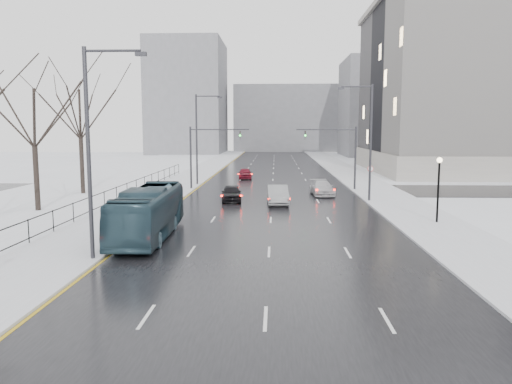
# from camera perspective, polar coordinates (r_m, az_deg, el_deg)

# --- Properties ---
(road) EXTENTS (16.00, 150.00, 0.04)m
(road) POSITION_cam_1_polar(r_m,az_deg,el_deg) (63.22, 1.95, 1.57)
(road) COLOR black
(road) RESTS_ON ground
(cross_road) EXTENTS (130.00, 10.00, 0.04)m
(cross_road) POSITION_cam_1_polar(r_m,az_deg,el_deg) (51.29, 1.88, 0.23)
(cross_road) COLOR black
(cross_road) RESTS_ON ground
(sidewalk_left) EXTENTS (5.00, 150.00, 0.16)m
(sidewalk_left) POSITION_cam_1_polar(r_m,az_deg,el_deg) (64.13, -7.47, 1.64)
(sidewalk_left) COLOR silver
(sidewalk_left) RESTS_ON ground
(sidewalk_right) EXTENTS (5.00, 150.00, 0.16)m
(sidewalk_right) POSITION_cam_1_polar(r_m,az_deg,el_deg) (64.03, 11.39, 1.55)
(sidewalk_right) COLOR silver
(sidewalk_right) RESTS_ON ground
(park_strip) EXTENTS (14.00, 150.00, 0.12)m
(park_strip) POSITION_cam_1_polar(r_m,az_deg,el_deg) (66.39, -15.59, 1.61)
(park_strip) COLOR white
(park_strip) RESTS_ON ground
(tree_park_d) EXTENTS (8.75, 8.75, 12.50)m
(tree_park_d) POSITION_cam_1_polar(r_m,az_deg,el_deg) (41.59, -23.62, -2.06)
(tree_park_d) COLOR black
(tree_park_d) RESTS_ON ground
(tree_park_e) EXTENTS (9.45, 9.45, 13.50)m
(tree_park_e) POSITION_cam_1_polar(r_m,az_deg,el_deg) (50.82, -19.14, -0.26)
(tree_park_e) COLOR black
(tree_park_e) RESTS_ON ground
(iron_fence) EXTENTS (0.06, 70.00, 1.30)m
(iron_fence) POSITION_cam_1_polar(r_m,az_deg,el_deg) (35.90, -19.55, -1.80)
(iron_fence) COLOR black
(iron_fence) RESTS_ON sidewalk_left
(streetlight_r_mid) EXTENTS (2.95, 0.25, 10.00)m
(streetlight_r_mid) POSITION_cam_1_polar(r_m,az_deg,el_deg) (43.62, 12.70, 6.20)
(streetlight_r_mid) COLOR #2D2D33
(streetlight_r_mid) RESTS_ON ground
(streetlight_l_near) EXTENTS (2.95, 0.25, 10.00)m
(streetlight_l_near) POSITION_cam_1_polar(r_m,az_deg,el_deg) (24.43, -18.14, 5.30)
(streetlight_l_near) COLOR #2D2D33
(streetlight_l_near) RESTS_ON ground
(streetlight_l_far) EXTENTS (2.95, 0.25, 10.00)m
(streetlight_l_far) POSITION_cam_1_polar(r_m,az_deg,el_deg) (55.56, -6.57, 6.52)
(streetlight_l_far) COLOR #2D2D33
(streetlight_l_far) RESTS_ON ground
(lamppost_r_mid) EXTENTS (0.36, 0.36, 4.28)m
(lamppost_r_mid) POSITION_cam_1_polar(r_m,az_deg,el_deg) (34.76, 20.15, 1.28)
(lamppost_r_mid) COLOR black
(lamppost_r_mid) RESTS_ON sidewalk_right
(mast_signal_right) EXTENTS (6.10, 0.33, 6.50)m
(mast_signal_right) POSITION_cam_1_polar(r_m,az_deg,el_deg) (51.43, 10.12, 4.71)
(mast_signal_right) COLOR #2D2D33
(mast_signal_right) RESTS_ON ground
(mast_signal_left) EXTENTS (6.10, 0.33, 6.50)m
(mast_signal_left) POSITION_cam_1_polar(r_m,az_deg,el_deg) (51.52, -6.30, 4.79)
(mast_signal_left) COLOR #2D2D33
(mast_signal_left) RESTS_ON ground
(no_uturn_sign) EXTENTS (0.60, 0.06, 2.70)m
(no_uturn_sign) POSITION_cam_1_polar(r_m,az_deg,el_deg) (47.91, 12.94, 2.30)
(no_uturn_sign) COLOR #2D2D33
(no_uturn_sign) RESTS_ON sidewalk_right
(bldg_far_right) EXTENTS (24.00, 20.00, 22.00)m
(bldg_far_right) POSITION_cam_1_polar(r_m,az_deg,el_deg) (121.20, 15.66, 9.23)
(bldg_far_right) COLOR slate
(bldg_far_right) RESTS_ON ground
(bldg_far_left) EXTENTS (18.00, 22.00, 28.00)m
(bldg_far_left) POSITION_cam_1_polar(r_m,az_deg,el_deg) (130.06, -7.77, 10.61)
(bldg_far_left) COLOR slate
(bldg_far_left) RESTS_ON ground
(bldg_far_center) EXTENTS (30.00, 18.00, 18.00)m
(bldg_far_center) POSITION_cam_1_polar(r_m,az_deg,el_deg) (142.98, 3.76, 8.34)
(bldg_far_center) COLOR slate
(bldg_far_center) RESTS_ON ground
(bus) EXTENTS (2.78, 10.51, 2.91)m
(bus) POSITION_cam_1_polar(r_m,az_deg,el_deg) (29.44, -12.17, -2.30)
(bus) COLOR #263F4B
(bus) RESTS_ON road
(sedan_center_near) EXTENTS (2.05, 4.29, 1.41)m
(sedan_center_near) POSITION_cam_1_polar(r_m,az_deg,el_deg) (43.18, -2.84, -0.13)
(sedan_center_near) COLOR black
(sedan_center_near) RESTS_ON road
(sedan_right_near) EXTENTS (1.92, 4.88, 1.58)m
(sedan_right_near) POSITION_cam_1_polar(r_m,az_deg,el_deg) (41.49, 2.49, -0.32)
(sedan_right_near) COLOR gray
(sedan_right_near) RESTS_ON road
(sedan_right_far) EXTENTS (2.32, 4.87, 1.37)m
(sedan_right_far) POSITION_cam_1_polar(r_m,az_deg,el_deg) (47.50, 7.55, 0.47)
(sedan_right_far) COLOR #B8B7BB
(sedan_right_far) RESTS_ON road
(sedan_center_far) EXTENTS (1.88, 4.10, 1.36)m
(sedan_center_far) POSITION_cam_1_polar(r_m,az_deg,el_deg) (62.51, -1.26, 2.15)
(sedan_center_far) COLOR maroon
(sedan_center_far) RESTS_ON road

